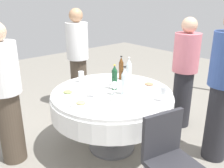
{
  "coord_description": "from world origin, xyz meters",
  "views": [
    {
      "loc": [
        -1.99,
        1.73,
        1.79
      ],
      "look_at": [
        0.0,
        0.0,
        0.83
      ],
      "focal_mm": 39.72,
      "sensor_mm": 36.0,
      "label": 1
    }
  ],
  "objects_px": {
    "bottle_dark_green_front": "(115,78)",
    "wine_glass_north": "(115,78)",
    "person_front": "(6,94)",
    "person_rear": "(78,58)",
    "dining_table": "(112,103)",
    "bottle_clear_north": "(125,81)",
    "plate_west": "(149,85)",
    "person_north": "(224,87)",
    "plate_left": "(81,104)",
    "person_south": "(185,72)",
    "bottle_brown_south": "(121,68)",
    "plate_outer": "(68,93)",
    "chair_mid": "(169,155)",
    "wine_glass_mid": "(81,75)",
    "wine_glass_left": "(93,89)",
    "bottle_clear_rear": "(129,70)",
    "wine_glass_east": "(163,91)",
    "plate_inner": "(95,80)",
    "wine_glass_right": "(114,86)"
  },
  "relations": [
    {
      "from": "wine_glass_left",
      "to": "person_front",
      "type": "height_order",
      "value": "person_front"
    },
    {
      "from": "person_north",
      "to": "chair_mid",
      "type": "bearing_deg",
      "value": -36.03
    },
    {
      "from": "bottle_brown_south",
      "to": "plate_outer",
      "type": "distance_m",
      "value": 0.82
    },
    {
      "from": "wine_glass_left",
      "to": "person_rear",
      "type": "distance_m",
      "value": 1.38
    },
    {
      "from": "bottle_clear_rear",
      "to": "bottle_brown_south",
      "type": "xyz_separation_m",
      "value": [
        0.12,
        0.02,
        -0.0
      ]
    },
    {
      "from": "person_front",
      "to": "wine_glass_mid",
      "type": "bearing_deg",
      "value": -65.17
    },
    {
      "from": "bottle_brown_south",
      "to": "wine_glass_right",
      "type": "xyz_separation_m",
      "value": [
        -0.35,
        0.43,
        -0.04
      ]
    },
    {
      "from": "bottle_clear_north",
      "to": "wine_glass_left",
      "type": "xyz_separation_m",
      "value": [
        0.16,
        0.31,
        -0.05
      ]
    },
    {
      "from": "plate_left",
      "to": "plate_outer",
      "type": "height_order",
      "value": "same"
    },
    {
      "from": "wine_glass_mid",
      "to": "person_south",
      "type": "xyz_separation_m",
      "value": [
        -0.7,
        -1.21,
        -0.05
      ]
    },
    {
      "from": "person_north",
      "to": "person_south",
      "type": "bearing_deg",
      "value": -156.66
    },
    {
      "from": "plate_west",
      "to": "wine_glass_left",
      "type": "bearing_deg",
      "value": 77.1
    },
    {
      "from": "plate_inner",
      "to": "person_rear",
      "type": "xyz_separation_m",
      "value": [
        0.8,
        -0.27,
        0.09
      ]
    },
    {
      "from": "person_south",
      "to": "person_north",
      "type": "bearing_deg",
      "value": -16.27
    },
    {
      "from": "wine_glass_mid",
      "to": "plate_west",
      "type": "bearing_deg",
      "value": -139.63
    },
    {
      "from": "plate_left",
      "to": "chair_mid",
      "type": "bearing_deg",
      "value": -164.34
    },
    {
      "from": "bottle_clear_rear",
      "to": "bottle_brown_south",
      "type": "distance_m",
      "value": 0.12
    },
    {
      "from": "plate_west",
      "to": "person_front",
      "type": "xyz_separation_m",
      "value": [
        0.71,
        1.45,
        0.06
      ]
    },
    {
      "from": "bottle_brown_south",
      "to": "wine_glass_left",
      "type": "xyz_separation_m",
      "value": [
        -0.25,
        0.64,
        -0.05
      ]
    },
    {
      "from": "person_south",
      "to": "chair_mid",
      "type": "xyz_separation_m",
      "value": [
        -0.77,
        1.34,
        -0.27
      ]
    },
    {
      "from": "wine_glass_mid",
      "to": "wine_glass_left",
      "type": "bearing_deg",
      "value": 160.45
    },
    {
      "from": "person_north",
      "to": "wine_glass_north",
      "type": "bearing_deg",
      "value": -99.16
    },
    {
      "from": "plate_left",
      "to": "bottle_clear_north",
      "type": "bearing_deg",
      "value": -98.86
    },
    {
      "from": "bottle_clear_north",
      "to": "bottle_dark_green_front",
      "type": "bearing_deg",
      "value": -7.25
    },
    {
      "from": "plate_left",
      "to": "dining_table",
      "type": "bearing_deg",
      "value": -81.51
    },
    {
      "from": "person_north",
      "to": "plate_left",
      "type": "bearing_deg",
      "value": -74.12
    },
    {
      "from": "plate_outer",
      "to": "plate_west",
      "type": "relative_size",
      "value": 0.97
    },
    {
      "from": "person_rear",
      "to": "bottle_clear_rear",
      "type": "bearing_deg",
      "value": -71.51
    },
    {
      "from": "person_rear",
      "to": "person_front",
      "type": "distance_m",
      "value": 1.52
    },
    {
      "from": "wine_glass_left",
      "to": "bottle_clear_rear",
      "type": "bearing_deg",
      "value": -78.47
    },
    {
      "from": "wine_glass_east",
      "to": "person_south",
      "type": "relative_size",
      "value": 0.1
    },
    {
      "from": "wine_glass_east",
      "to": "plate_left",
      "type": "bearing_deg",
      "value": 55.47
    },
    {
      "from": "wine_glass_north",
      "to": "wine_glass_east",
      "type": "height_order",
      "value": "wine_glass_east"
    },
    {
      "from": "chair_mid",
      "to": "bottle_clear_rear",
      "type": "bearing_deg",
      "value": -106.47
    },
    {
      "from": "bottle_dark_green_front",
      "to": "wine_glass_north",
      "type": "bearing_deg",
      "value": -44.27
    },
    {
      "from": "plate_inner",
      "to": "wine_glass_north",
      "type": "bearing_deg",
      "value": -170.94
    },
    {
      "from": "wine_glass_left",
      "to": "plate_west",
      "type": "bearing_deg",
      "value": -102.9
    },
    {
      "from": "person_south",
      "to": "person_north",
      "type": "distance_m",
      "value": 0.8
    },
    {
      "from": "bottle_clear_rear",
      "to": "person_south",
      "type": "xyz_separation_m",
      "value": [
        -0.35,
        -0.72,
        -0.09
      ]
    },
    {
      "from": "dining_table",
      "to": "person_front",
      "type": "relative_size",
      "value": 0.91
    },
    {
      "from": "person_front",
      "to": "person_rear",
      "type": "bearing_deg",
      "value": -34.06
    },
    {
      "from": "wine_glass_north",
      "to": "wine_glass_left",
      "type": "distance_m",
      "value": 0.42
    },
    {
      "from": "bottle_clear_north",
      "to": "plate_west",
      "type": "xyz_separation_m",
      "value": [
        -0.0,
        -0.41,
        -0.14
      ]
    },
    {
      "from": "bottle_brown_south",
      "to": "plate_left",
      "type": "xyz_separation_m",
      "value": [
        -0.33,
        0.86,
        -0.13
      ]
    },
    {
      "from": "bottle_clear_north",
      "to": "plate_left",
      "type": "distance_m",
      "value": 0.55
    },
    {
      "from": "dining_table",
      "to": "person_rear",
      "type": "bearing_deg",
      "value": -16.39
    },
    {
      "from": "wine_glass_east",
      "to": "wine_glass_left",
      "type": "xyz_separation_m",
      "value": [
        0.56,
        0.48,
        -0.01
      ]
    },
    {
      "from": "person_south",
      "to": "chair_mid",
      "type": "bearing_deg",
      "value": -49.46
    },
    {
      "from": "bottle_dark_green_front",
      "to": "wine_glass_mid",
      "type": "distance_m",
      "value": 0.48
    },
    {
      "from": "dining_table",
      "to": "bottle_clear_north",
      "type": "height_order",
      "value": "bottle_clear_north"
    }
  ]
}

